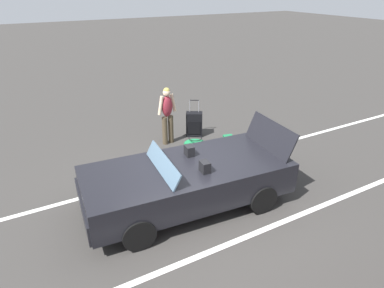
% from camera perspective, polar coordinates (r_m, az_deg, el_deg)
% --- Properties ---
extents(ground_plane, '(80.00, 80.00, 0.00)m').
position_cam_1_polar(ground_plane, '(7.10, -0.77, -10.28)').
color(ground_plane, '#383533').
extents(lot_line_near, '(18.00, 0.12, 0.01)m').
position_cam_1_polar(lot_line_near, '(8.07, -5.12, -5.47)').
color(lot_line_near, silver).
rests_on(lot_line_near, ground_plane).
extents(lot_line_mid, '(18.00, 0.12, 0.01)m').
position_cam_1_polar(lot_line_mid, '(6.17, 5.63, -16.99)').
color(lot_line_mid, silver).
rests_on(lot_line_mid, ground_plane).
extents(convertible_car, '(4.29, 2.09, 1.52)m').
position_cam_1_polar(convertible_car, '(6.70, -2.37, -6.60)').
color(convertible_car, black).
rests_on(convertible_car, ground_plane).
extents(suitcase_large_black, '(0.56, 0.48, 1.11)m').
position_cam_1_polar(suitcase_large_black, '(9.98, 0.38, 3.41)').
color(suitcase_large_black, black).
rests_on(suitcase_large_black, ground_plane).
extents(suitcase_medium_bright, '(0.33, 0.45, 0.62)m').
position_cam_1_polar(suitcase_medium_bright, '(8.72, 6.41, -0.70)').
color(suitcase_medium_bright, '#19723F').
rests_on(suitcase_medium_bright, ground_plane).
extents(duffel_bag, '(0.70, 0.60, 0.34)m').
position_cam_1_polar(duffel_bag, '(9.24, 0.56, 0.04)').
color(duffel_bag, '#19723F').
rests_on(duffel_bag, ground_plane).
extents(traveler_person, '(0.61, 0.26, 1.65)m').
position_cam_1_polar(traveler_person, '(9.32, -4.26, 5.36)').
color(traveler_person, '#4C3F2D').
rests_on(traveler_person, ground_plane).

